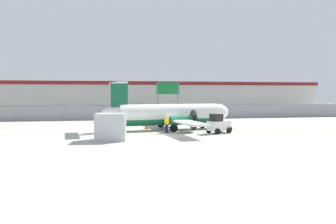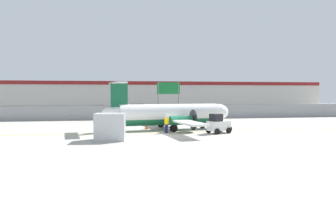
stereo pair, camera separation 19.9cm
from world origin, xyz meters
The scene contains 16 objects.
ground_plane centered at (0.00, 2.00, 0.00)m, with size 140.00×140.00×0.01m.
perimeter_fence centered at (0.00, 18.00, 1.12)m, with size 98.00×0.10×2.10m.
parking_lot_strip centered at (0.00, 29.50, 0.06)m, with size 98.00×17.00×0.12m.
background_building centered at (0.00, 47.99, 3.26)m, with size 91.00×8.10×6.50m.
commuter_airplane centered at (0.89, 4.14, 1.60)m, with size 13.94×16.07×4.92m.
baggage_tug centered at (4.68, 0.18, 0.86)m, with size 2.58×2.10×1.88m.
ground_crew_worker centered at (-0.19, 1.13, 0.95)m, with size 0.48×0.49×1.70m.
cargo_container centered at (-5.50, -2.69, 1.10)m, with size 2.60×2.24×2.20m.
traffic_cone_near_left centered at (3.81, 5.46, 0.31)m, with size 0.36×0.36×0.64m.
traffic_cone_near_right centered at (-1.70, 4.94, 0.31)m, with size 0.36×0.36×0.64m.
parked_car_0 centered at (-13.81, 29.22, 0.89)m, with size 4.20×2.00×1.58m.
parked_car_1 centered at (-7.76, 29.99, 0.89)m, with size 4.31×2.23×1.58m.
parked_car_2 centered at (-0.17, 35.94, 0.89)m, with size 4.39×2.44×1.58m.
parked_car_3 centered at (7.81, 31.21, 0.89)m, with size 4.34×2.30×1.58m.
parked_car_4 centered at (14.09, 30.93, 0.89)m, with size 4.25×2.11×1.58m.
highway_sign centered at (3.38, 20.33, 4.14)m, with size 3.60×0.14×5.50m.
Camera 1 is at (-5.60, -29.63, 3.86)m, focal length 35.00 mm.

